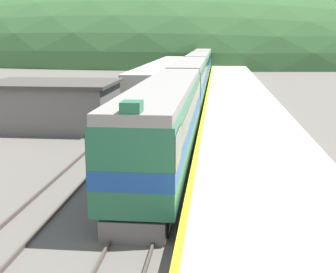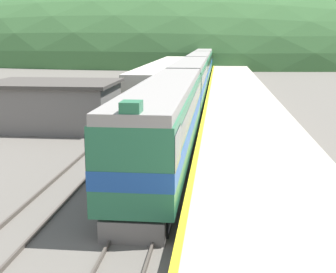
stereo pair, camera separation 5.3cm
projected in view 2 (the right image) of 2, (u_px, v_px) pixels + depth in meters
The scene contains 10 objects.
track_main at pixel (198, 85), 63.77m from camera, with size 1.52×180.00×0.16m.
track_siding at pixel (169, 85), 64.20m from camera, with size 1.52×180.00×0.16m.
platform at pixel (240, 103), 43.73m from camera, with size 6.40×140.00×1.09m.
distant_hills at pixel (209, 61), 128.68m from camera, with size 179.50×80.77×52.45m.
station_shed at pixel (53, 104), 34.39m from camera, with size 9.32×6.95×3.42m.
express_train_lead_car at pixel (166, 120), 24.55m from camera, with size 2.86×20.85×4.66m.
carriage_second at pixel (190, 82), 45.32m from camera, with size 2.85×19.65×4.30m.
carriage_third at pixel (199, 68), 65.28m from camera, with size 2.85×19.65×4.30m.
carriage_fourth at pixel (204, 60), 85.23m from camera, with size 2.85×19.65×4.30m.
siding_train at pixel (162, 77), 56.88m from camera, with size 2.90×36.44×3.49m.
Camera 2 is at (2.70, 6.11, 6.66)m, focal length 50.00 mm.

